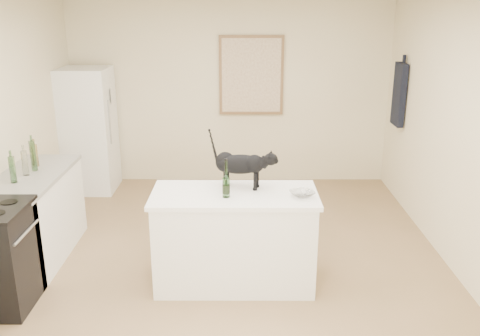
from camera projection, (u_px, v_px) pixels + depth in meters
name	position (u px, v px, depth m)	size (l,w,h in m)	color
floor	(225.00, 271.00, 5.11)	(5.50, 5.50, 0.00)	#916F4D
wall_back	(230.00, 93.00, 7.32)	(4.50, 4.50, 0.00)	beige
wall_front	(201.00, 324.00, 2.09)	(4.50, 4.50, 0.00)	beige
wall_right	(470.00, 144.00, 4.70)	(5.50, 5.50, 0.00)	beige
island_base	(235.00, 240.00, 4.79)	(1.44, 0.67, 0.86)	white
island_top	(234.00, 195.00, 4.65)	(1.50, 0.70, 0.04)	white
left_cabinets	(35.00, 218.00, 5.27)	(0.60, 1.40, 0.86)	white
left_countertop	(29.00, 177.00, 5.13)	(0.62, 1.44, 0.04)	gray
fridge	(88.00, 130.00, 7.09)	(0.68, 0.68, 1.70)	white
artwork_frame	(251.00, 75.00, 7.22)	(0.90, 0.03, 1.10)	brown
artwork_canvas	(251.00, 76.00, 7.20)	(0.82, 0.00, 1.02)	beige
hanging_garment	(399.00, 94.00, 6.62)	(0.08, 0.34, 0.80)	black
black_cat	(240.00, 167.00, 4.72)	(0.57, 0.17, 0.40)	black
wine_bottle	(226.00, 181.00, 4.50)	(0.07, 0.07, 0.31)	#2C6327
glass_bowl	(302.00, 194.00, 4.54)	(0.21, 0.21, 0.05)	silver
fridge_paper	(111.00, 96.00, 6.98)	(0.01, 0.15, 0.19)	beige
counter_bottle_cluster	(27.00, 161.00, 5.12)	(0.12, 0.57, 0.31)	#1D551F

